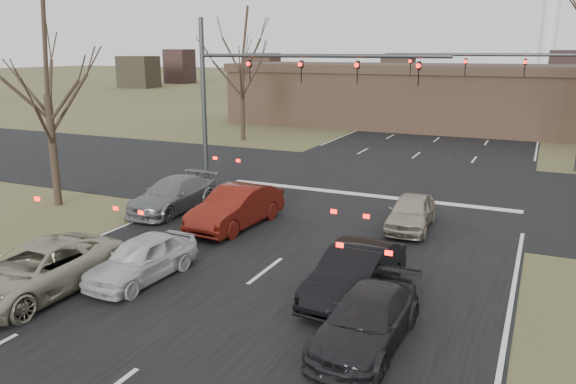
% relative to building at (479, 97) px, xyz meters
% --- Properties ---
extents(ground, '(360.00, 360.00, 0.00)m').
position_rel_building_xyz_m(ground, '(-2.00, -38.00, -2.67)').
color(ground, '#4A4E29').
rests_on(ground, ground).
extents(road_main, '(14.00, 300.00, 0.02)m').
position_rel_building_xyz_m(road_main, '(-2.00, 22.00, -2.66)').
color(road_main, black).
rests_on(road_main, ground).
extents(road_cross, '(200.00, 14.00, 0.02)m').
position_rel_building_xyz_m(road_cross, '(-2.00, -23.00, -2.65)').
color(road_cross, black).
rests_on(road_cross, ground).
extents(building, '(42.40, 10.40, 5.30)m').
position_rel_building_xyz_m(building, '(0.00, 0.00, 0.00)').
color(building, brown).
rests_on(building, ground).
extents(mast_arm_near, '(12.12, 0.24, 8.00)m').
position_rel_building_xyz_m(mast_arm_near, '(-7.23, -25.00, 2.41)').
color(mast_arm_near, '#383A3D').
rests_on(mast_arm_near, ground).
extents(mast_arm_far, '(11.12, 0.24, 8.00)m').
position_rel_building_xyz_m(mast_arm_far, '(4.18, -15.00, 2.35)').
color(mast_arm_far, '#383A3D').
rests_on(mast_arm_far, ground).
extents(tree_left_near, '(5.10, 5.10, 8.50)m').
position_rel_building_xyz_m(tree_left_near, '(-13.50, -32.00, 3.90)').
color(tree_left_near, black).
rests_on(tree_left_near, ground).
extents(tree_left_far, '(5.70, 5.70, 9.50)m').
position_rel_building_xyz_m(tree_left_far, '(-15.00, -13.00, 4.68)').
color(tree_left_far, black).
rests_on(tree_left_far, ground).
extents(car_silver_suv, '(2.33, 5.00, 1.38)m').
position_rel_building_xyz_m(car_silver_suv, '(-6.86, -38.99, -1.97)').
color(car_silver_suv, '#9E9A80').
rests_on(car_silver_suv, ground).
extents(car_white_sedan, '(1.70, 3.83, 1.28)m').
position_rel_building_xyz_m(car_white_sedan, '(-4.96, -37.00, -2.02)').
color(car_white_sedan, '#BCBCBE').
rests_on(car_white_sedan, ground).
extents(car_black_hatch, '(1.80, 4.35, 1.40)m').
position_rel_building_xyz_m(car_black_hatch, '(1.00, -35.65, -1.96)').
color(car_black_hatch, black).
rests_on(car_black_hatch, ground).
extents(car_charcoal_sedan, '(1.83, 4.19, 1.20)m').
position_rel_building_xyz_m(car_charcoal_sedan, '(2.00, -37.87, -2.07)').
color(car_charcoal_sedan, black).
rests_on(car_charcoal_sedan, ground).
extents(car_grey_ahead, '(1.92, 4.65, 1.35)m').
position_rel_building_xyz_m(car_grey_ahead, '(-8.44, -30.70, -1.99)').
color(car_grey_ahead, slate).
rests_on(car_grey_ahead, ground).
extents(car_red_ahead, '(1.93, 4.69, 1.51)m').
position_rel_building_xyz_m(car_red_ahead, '(-5.00, -31.50, -1.91)').
color(car_red_ahead, '#58130C').
rests_on(car_red_ahead, ground).
extents(car_silver_ahead, '(1.71, 3.82, 1.27)m').
position_rel_building_xyz_m(car_silver_ahead, '(1.00, -29.01, -2.03)').
color(car_silver_ahead, '#A69C86').
rests_on(car_silver_ahead, ground).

